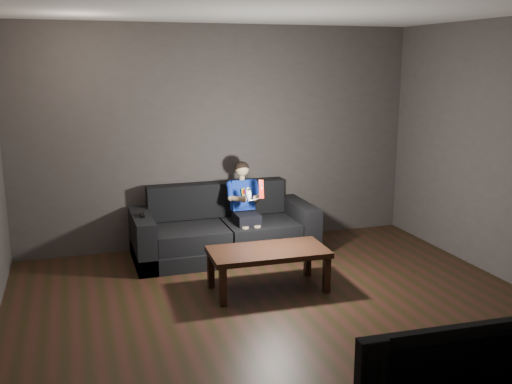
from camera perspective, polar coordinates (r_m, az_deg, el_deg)
name	(u,v)px	position (r m, az deg, el deg)	size (l,w,h in m)	color
floor	(295,325)	(5.15, 3.87, -13.11)	(5.00, 5.00, 0.00)	black
back_wall	(221,137)	(7.06, -3.57, 5.51)	(5.00, 0.04, 2.70)	#3C3935
ceiling	(300,3)	(4.65, 4.40, 18.35)	(5.00, 5.00, 0.02)	beige
sofa	(224,233)	(6.79, -3.25, -4.14)	(2.12, 0.92, 0.82)	black
child	(244,200)	(6.69, -1.16, -0.79)	(0.41, 0.50, 1.00)	black
wii_remote_red	(261,189)	(6.31, 0.51, 0.29)	(0.06, 0.08, 0.21)	red
nunchuk_white	(249,194)	(6.28, -0.75, -0.18)	(0.08, 0.11, 0.16)	silver
wii_remote_black	(142,215)	(6.46, -11.33, -2.27)	(0.04, 0.16, 0.03)	black
coffee_table	(268,255)	(5.73, 1.22, -6.30)	(1.20, 0.63, 0.43)	black
tv	(459,379)	(3.00, 19.63, -17.21)	(1.18, 0.16, 0.68)	black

